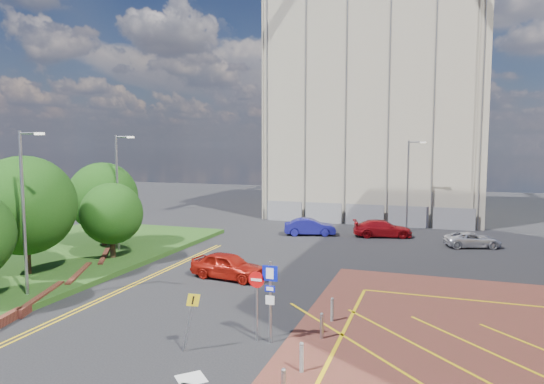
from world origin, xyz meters
The scene contains 18 objects.
ground centered at (0.00, 0.00, 0.00)m, with size 140.00×140.00×0.00m, color black.
grass_bed centered at (-18.00, 6.00, 0.15)m, with size 14.00×32.00×0.30m, color #214917.
retaining_wall centered at (-11.80, 2.00, 0.20)m, with size 6.06×20.33×0.40m.
tree_b centered at (-15.50, 5.00, 4.24)m, with size 5.60×5.60×6.74m.
tree_c centered at (-13.50, 10.00, 3.19)m, with size 4.00×4.00×4.90m.
tree_d centered at (-16.50, 13.00, 3.87)m, with size 5.00×5.00×6.08m.
lamp_left_near centered at (-12.42, 2.00, 4.66)m, with size 1.53×0.16×8.00m.
lamp_left_far centered at (-14.42, 12.00, 4.66)m, with size 1.53×0.16×8.00m.
lamp_back centered at (4.08, 28.00, 4.36)m, with size 1.53×0.16×8.00m.
sign_cluster centered at (0.30, 0.98, 1.95)m, with size 1.17×0.12×3.20m.
warning_sign centered at (-1.99, -0.77, 1.43)m, with size 0.70×0.41×2.25m.
bollard_row centered at (2.30, -1.67, 0.47)m, with size 0.14×11.14×0.90m.
construction_building centered at (0.00, 40.00, 11.00)m, with size 21.20×19.20×22.00m, color #B4A893.
construction_fence centered at (1.00, 30.00, 1.00)m, with size 21.60×0.06×2.00m, color gray.
car_red_left centered at (-4.75, 8.79, 0.75)m, with size 1.77×4.39×1.49m, color #AB190E.
car_blue_back centered at (-3.65, 23.32, 0.71)m, with size 1.51×4.32×1.42m, color navy.
car_red_back centered at (2.26, 24.56, 0.70)m, with size 1.96×4.82×1.40m, color #9E0D13.
car_silver_back centered at (9.09, 22.50, 0.57)m, with size 1.89×4.09×1.14m, color silver.
Camera 1 is at (6.40, -16.10, 7.62)m, focal length 32.00 mm.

